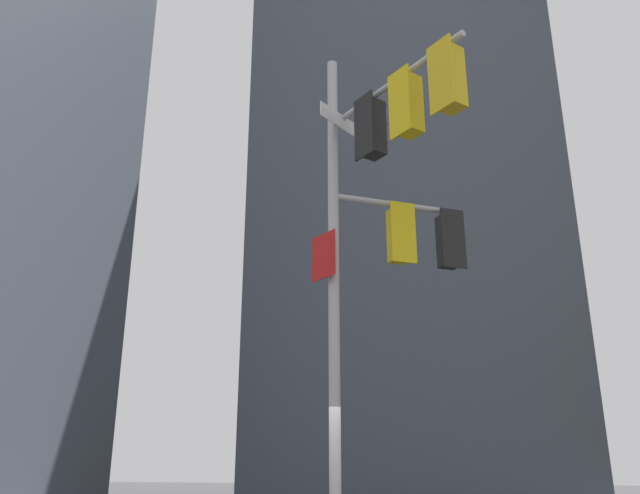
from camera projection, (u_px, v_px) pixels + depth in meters
The scene contains 2 objects.
building_mid_block at pixel (420, 224), 35.59m from camera, with size 14.50×14.50×28.61m, color #4C5460.
signal_pole_assembly at pixel (388, 204), 10.92m from camera, with size 2.99×3.74×8.95m.
Camera 1 is at (2.87, -10.24, 1.58)m, focal length 36.34 mm.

